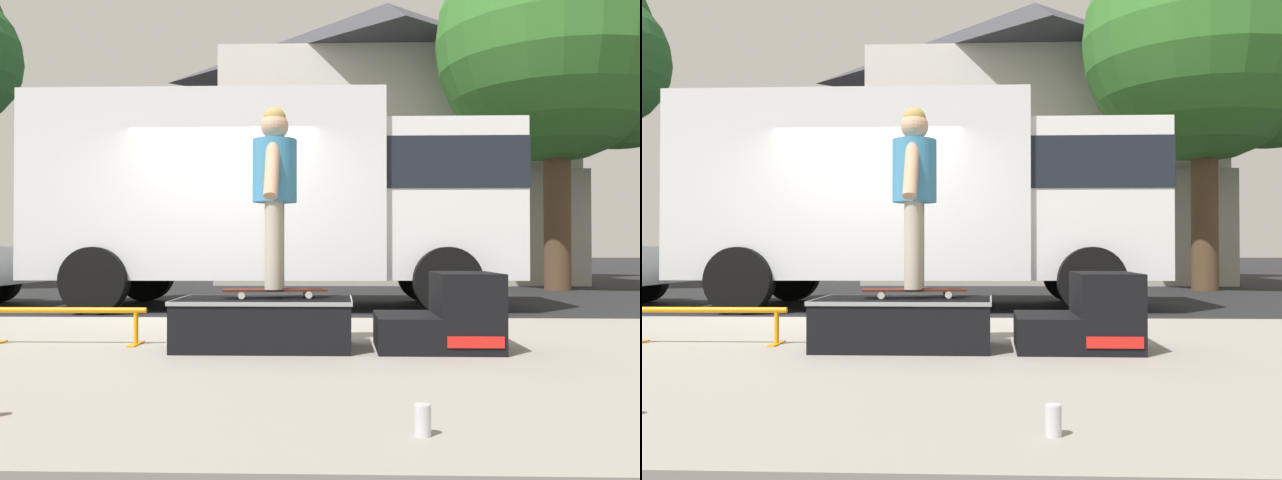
{
  "view_description": "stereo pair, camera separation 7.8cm",
  "coord_description": "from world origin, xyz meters",
  "views": [
    {
      "loc": [
        1.57,
        -7.66,
        0.85
      ],
      "look_at": [
        1.37,
        -1.29,
        0.95
      ],
      "focal_mm": 36.94,
      "sensor_mm": 36.0,
      "label": 1
    },
    {
      "loc": [
        1.65,
        -7.66,
        0.85
      ],
      "look_at": [
        1.37,
        -1.29,
        0.95
      ],
      "focal_mm": 36.94,
      "sensor_mm": 36.0,
      "label": 2
    }
  ],
  "objects": [
    {
      "name": "ground_plane",
      "position": [
        0.0,
        0.0,
        0.0
      ],
      "size": [
        140.0,
        140.0,
        0.0
      ],
      "primitive_type": "plane",
      "color": "black"
    },
    {
      "name": "sidewalk_slab",
      "position": [
        0.0,
        -3.0,
        0.06
      ],
      "size": [
        50.0,
        5.0,
        0.12
      ],
      "primitive_type": "cube",
      "color": "gray",
      "rests_on": "ground"
    },
    {
      "name": "skate_box",
      "position": [
        1.0,
        -2.73,
        0.32
      ],
      "size": [
        1.31,
        0.75,
        0.37
      ],
      "color": "black",
      "rests_on": "sidewalk_slab"
    },
    {
      "name": "kicker_ramp",
      "position": [
        2.36,
        -2.73,
        0.36
      ],
      "size": [
        0.89,
        0.76,
        0.57
      ],
      "color": "black",
      "rests_on": "sidewalk_slab"
    },
    {
      "name": "grind_rail",
      "position": [
        -0.57,
        -2.59,
        0.33
      ],
      "size": [
        1.27,
        0.28,
        0.29
      ],
      "color": "orange",
      "rests_on": "sidewalk_slab"
    },
    {
      "name": "skateboard",
      "position": [
        1.07,
        -2.7,
        0.55
      ],
      "size": [
        0.8,
        0.32,
        0.07
      ],
      "color": "#4C1E14",
      "rests_on": "skate_box"
    },
    {
      "name": "skater_kid",
      "position": [
        1.07,
        -2.7,
        1.37
      ],
      "size": [
        0.34,
        0.71,
        1.38
      ],
      "color": "#B7AD99",
      "rests_on": "skateboard"
    },
    {
      "name": "soda_can",
      "position": [
        1.9,
        -5.04,
        0.18
      ],
      "size": [
        0.07,
        0.07,
        0.13
      ],
      "color": "silver",
      "rests_on": "sidewalk_slab"
    },
    {
      "name": "box_truck",
      "position": [
        0.66,
        2.2,
        1.7
      ],
      "size": [
        6.91,
        2.63,
        3.05
      ],
      "color": "silver",
      "rests_on": "ground"
    },
    {
      "name": "street_tree_neighbour",
      "position": [
        6.52,
        6.56,
        5.19
      ],
      "size": [
        5.69,
        5.17,
        7.94
      ],
      "color": "brown",
      "rests_on": "ground"
    },
    {
      "name": "house_behind",
      "position": [
        3.01,
        12.23,
        4.24
      ],
      "size": [
        9.54,
        8.23,
        8.4
      ],
      "color": "silver",
      "rests_on": "ground"
    }
  ]
}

